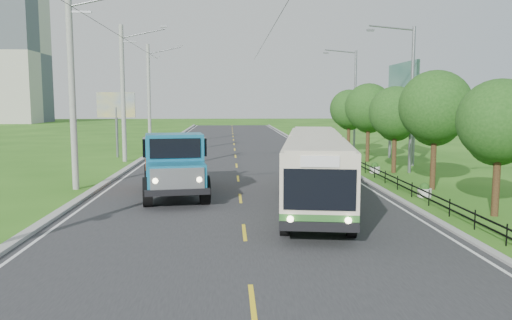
{
  "coord_description": "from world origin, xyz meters",
  "views": [
    {
      "loc": [
        -0.49,
        -16.49,
        4.39
      ],
      "look_at": [
        0.67,
        5.03,
        1.9
      ],
      "focal_mm": 35.0,
      "sensor_mm": 36.0,
      "label": 1
    }
  ],
  "objects": [
    {
      "name": "curb_left",
      "position": [
        -7.2,
        20.0,
        0.07
      ],
      "size": [
        0.4,
        120.0,
        0.15
      ],
      "primitive_type": "cube",
      "color": "#9E9E99",
      "rests_on": "ground"
    },
    {
      "name": "streetlight_mid",
      "position": [
        10.64,
        14.0,
        4.9
      ],
      "size": [
        3.02,
        0.2,
        9.07
      ],
      "color": "slate",
      "rests_on": "ground"
    },
    {
      "name": "pole_mid",
      "position": [
        -8.26,
        21.0,
        5.09
      ],
      "size": [
        3.51,
        0.32,
        10.0
      ],
      "color": "gray",
      "rests_on": "ground"
    },
    {
      "name": "planter_far",
      "position": [
        8.6,
        22.0,
        0.29
      ],
      "size": [
        0.64,
        0.64,
        0.67
      ],
      "color": "silver",
      "rests_on": "ground"
    },
    {
      "name": "pole_far",
      "position": [
        -8.26,
        33.0,
        5.09
      ],
      "size": [
        3.51,
        0.32,
        10.0
      ],
      "color": "gray",
      "rests_on": "ground"
    },
    {
      "name": "railing_right",
      "position": [
        8.0,
        14.0,
        0.3
      ],
      "size": [
        0.04,
        40.0,
        0.6
      ],
      "primitive_type": "cube",
      "color": "black",
      "rests_on": "ground"
    },
    {
      "name": "pole_near",
      "position": [
        -8.26,
        9.0,
        5.09
      ],
      "size": [
        3.51,
        0.32,
        10.0
      ],
      "color": "gray",
      "rests_on": "ground"
    },
    {
      "name": "tree_second",
      "position": [
        9.86,
        2.14,
        3.52
      ],
      "size": [
        3.18,
        3.26,
        5.3
      ],
      "color": "#382314",
      "rests_on": "ground"
    },
    {
      "name": "planter_near",
      "position": [
        8.6,
        6.0,
        0.29
      ],
      "size": [
        0.64,
        0.64,
        0.67
      ],
      "color": "silver",
      "rests_on": "ground"
    },
    {
      "name": "road",
      "position": [
        0.0,
        20.0,
        0.01
      ],
      "size": [
        14.0,
        120.0,
        0.02
      ],
      "primitive_type": "cube",
      "color": "#28282B",
      "rests_on": "ground"
    },
    {
      "name": "planter_mid",
      "position": [
        8.6,
        14.0,
        0.29
      ],
      "size": [
        0.64,
        0.64,
        0.67
      ],
      "color": "silver",
      "rests_on": "ground"
    },
    {
      "name": "curb_right",
      "position": [
        7.15,
        20.0,
        0.05
      ],
      "size": [
        0.3,
        120.0,
        0.1
      ],
      "primitive_type": "cube",
      "color": "#9E9E99",
      "rests_on": "ground"
    },
    {
      "name": "dump_truck",
      "position": [
        -3.12,
        7.1,
        1.69
      ],
      "size": [
        3.69,
        7.42,
        2.99
      ],
      "rotation": [
        0.0,
        0.0,
        0.15
      ],
      "color": "#17668A",
      "rests_on": "ground"
    },
    {
      "name": "edge_line_left",
      "position": [
        -6.65,
        20.0,
        0.02
      ],
      "size": [
        0.12,
        120.0,
        0.0
      ],
      "primitive_type": "cube",
      "color": "silver",
      "rests_on": "road"
    },
    {
      "name": "centre_dash",
      "position": [
        0.0,
        0.0,
        0.02
      ],
      "size": [
        0.12,
        2.2,
        0.0
      ],
      "primitive_type": "cube",
      "color": "yellow",
      "rests_on": "road"
    },
    {
      "name": "tree_fifth",
      "position": [
        9.86,
        20.14,
        3.85
      ],
      "size": [
        3.48,
        3.52,
        5.8
      ],
      "color": "#382314",
      "rests_on": "ground"
    },
    {
      "name": "tree_third",
      "position": [
        9.86,
        8.14,
        3.99
      ],
      "size": [
        3.6,
        3.62,
        6.0
      ],
      "color": "#382314",
      "rests_on": "ground"
    },
    {
      "name": "bus",
      "position": [
        3.34,
        5.45,
        1.74
      ],
      "size": [
        4.66,
        15.14,
        2.89
      ],
      "rotation": [
        0.0,
        0.0,
        -0.15
      ],
      "color": "#2E692A",
      "rests_on": "ground"
    },
    {
      "name": "billboard_left",
      "position": [
        -9.5,
        24.0,
        3.87
      ],
      "size": [
        3.0,
        0.2,
        5.2
      ],
      "color": "slate",
      "rests_on": "ground"
    },
    {
      "name": "ground",
      "position": [
        0.0,
        0.0,
        0.0
      ],
      "size": [
        240.0,
        240.0,
        0.0
      ],
      "primitive_type": "plane",
      "color": "#295E16",
      "rests_on": "ground"
    },
    {
      "name": "tree_fourth",
      "position": [
        9.86,
        14.14,
        3.59
      ],
      "size": [
        3.24,
        3.31,
        5.4
      ],
      "color": "#382314",
      "rests_on": "ground"
    },
    {
      "name": "edge_line_right",
      "position": [
        6.65,
        20.0,
        0.02
      ],
      "size": [
        0.12,
        120.0,
        0.0
      ],
      "primitive_type": "cube",
      "color": "silver",
      "rests_on": "road"
    },
    {
      "name": "streetlight_far",
      "position": [
        10.64,
        28.0,
        4.9
      ],
      "size": [
        3.02,
        0.2,
        9.07
      ],
      "color": "slate",
      "rests_on": "ground"
    },
    {
      "name": "tree_back",
      "position": [
        9.86,
        26.14,
        3.65
      ],
      "size": [
        3.3,
        3.36,
        5.5
      ],
      "color": "#382314",
      "rests_on": "ground"
    },
    {
      "name": "billboard_right",
      "position": [
        12.3,
        20.0,
        5.34
      ],
      "size": [
        0.24,
        6.0,
        7.3
      ],
      "color": "slate",
      "rests_on": "ground"
    }
  ]
}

